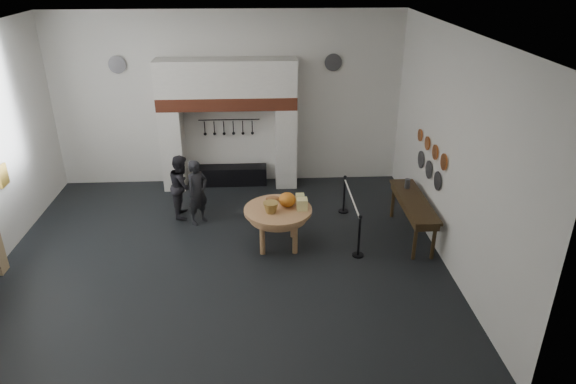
{
  "coord_description": "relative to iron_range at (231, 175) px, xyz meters",
  "views": [
    {
      "loc": [
        0.85,
        -9.11,
        5.75
      ],
      "look_at": [
        1.35,
        0.24,
        1.35
      ],
      "focal_mm": 32.0,
      "sensor_mm": 36.0,
      "label": 1
    }
  ],
  "objects": [
    {
      "name": "chimney_pier_left",
      "position": [
        -1.48,
        -0.07,
        0.82
      ],
      "size": [
        0.55,
        0.7,
        2.15
      ],
      "primitive_type": "cube",
      "color": "silver",
      "rests_on": "floor"
    },
    {
      "name": "wicker_basket",
      "position": [
        1.0,
        -3.43,
        0.73
      ],
      "size": [
        0.39,
        0.39,
        0.22
      ],
      "primitive_type": "cone",
      "rotation": [
        3.14,
        0.0,
        -0.27
      ],
      "color": "#A3813B",
      "rests_on": "work_table"
    },
    {
      "name": "pewter_plate_mid",
      "position": [
        4.46,
        -2.72,
        1.2
      ],
      "size": [
        0.03,
        0.4,
        0.4
      ],
      "primitive_type": "cylinder",
      "rotation": [
        0.0,
        1.57,
        0.0
      ],
      "color": "#4C4C51",
      "rests_on": "wall_right"
    },
    {
      "name": "visitor_near",
      "position": [
        -0.65,
        -2.15,
        0.52
      ],
      "size": [
        0.65,
        0.66,
        1.54
      ],
      "primitive_type": "imported",
      "rotation": [
        0.0,
        0.0,
        0.82
      ],
      "color": "black",
      "rests_on": "floor"
    },
    {
      "name": "pewter_plate_back_right",
      "position": [
        2.7,
        0.24,
        2.95
      ],
      "size": [
        0.44,
        0.03,
        0.44
      ],
      "primitive_type": "cylinder",
      "rotation": [
        1.57,
        0.0,
        0.0
      ],
      "color": "#4C4C51",
      "rests_on": "wall_back"
    },
    {
      "name": "visitor_far",
      "position": [
        -1.05,
        -1.75,
        0.51
      ],
      "size": [
        0.6,
        0.76,
        1.51
      ],
      "primitive_type": "imported",
      "rotation": [
        0.0,
        0.0,
        1.61
      ],
      "color": "black",
      "rests_on": "floor"
    },
    {
      "name": "copper_pan_a",
      "position": [
        4.46,
        -3.52,
        1.7
      ],
      "size": [
        0.03,
        0.34,
        0.34
      ],
      "primitive_type": "cylinder",
      "rotation": [
        0.0,
        1.57,
        0.0
      ],
      "color": "#C6662D",
      "rests_on": "wall_right"
    },
    {
      "name": "bread_loaf",
      "position": [
        1.05,
        -2.93,
        0.69
      ],
      "size": [
        0.31,
        0.18,
        0.13
      ],
      "primitive_type": "ellipsoid",
      "color": "#AA6D3C",
      "rests_on": "work_table"
    },
    {
      "name": "hearth_brick_band",
      "position": [
        0.0,
        -0.07,
        2.06
      ],
      "size": [
        3.5,
        0.72,
        0.32
      ],
      "primitive_type": "cube",
      "color": "#9E442B",
      "rests_on": "chimney_pier_left"
    },
    {
      "name": "wall_right",
      "position": [
        4.5,
        -3.72,
        2.0
      ],
      "size": [
        0.02,
        8.0,
        4.5
      ],
      "primitive_type": "cube",
      "color": "silver",
      "rests_on": "floor"
    },
    {
      "name": "pewter_plate_right",
      "position": [
        4.46,
        -2.12,
        1.2
      ],
      "size": [
        0.03,
        0.4,
        0.4
      ],
      "primitive_type": "cylinder",
      "rotation": [
        0.0,
        1.57,
        0.0
      ],
      "color": "#4C4C51",
      "rests_on": "wall_right"
    },
    {
      "name": "utensil_rail",
      "position": [
        0.0,
        0.2,
        1.5
      ],
      "size": [
        1.6,
        0.02,
        0.02
      ],
      "primitive_type": "cylinder",
      "rotation": [
        0.0,
        1.57,
        0.0
      ],
      "color": "black",
      "rests_on": "wall_back"
    },
    {
      "name": "cheese_block_big",
      "position": [
        1.65,
        -3.33,
        0.74
      ],
      "size": [
        0.22,
        0.22,
        0.24
      ],
      "primitive_type": "cube",
      "color": "#E7DC8A",
      "rests_on": "work_table"
    },
    {
      "name": "pewter_plate_back_left",
      "position": [
        -2.7,
        0.24,
        2.95
      ],
      "size": [
        0.44,
        0.03,
        0.44
      ],
      "primitive_type": "cylinder",
      "rotation": [
        1.57,
        0.0,
        0.0
      ],
      "color": "#4C4C51",
      "rests_on": "wall_back"
    },
    {
      "name": "pewter_jug",
      "position": [
        4.1,
        -2.46,
        0.76
      ],
      "size": [
        0.12,
        0.12,
        0.22
      ],
      "primitive_type": "cylinder",
      "color": "#4D4C52",
      "rests_on": "side_table"
    },
    {
      "name": "pumpkin",
      "position": [
        1.35,
        -3.18,
        0.78
      ],
      "size": [
        0.36,
        0.36,
        0.31
      ],
      "primitive_type": "ellipsoid",
      "color": "orange",
      "rests_on": "work_table"
    },
    {
      "name": "wall_front",
      "position": [
        0.0,
        -7.72,
        2.0
      ],
      "size": [
        9.0,
        0.02,
        4.5
      ],
      "primitive_type": "cube",
      "color": "silver",
      "rests_on": "floor"
    },
    {
      "name": "barrier_post_far",
      "position": [
        2.79,
        -1.81,
        0.2
      ],
      "size": [
        0.05,
        0.05,
        0.9
      ],
      "primitive_type": "cylinder",
      "color": "black",
      "rests_on": "floor"
    },
    {
      "name": "copper_pan_b",
      "position": [
        4.46,
        -2.97,
        1.7
      ],
      "size": [
        0.03,
        0.32,
        0.32
      ],
      "primitive_type": "cylinder",
      "rotation": [
        0.0,
        1.57,
        0.0
      ],
      "color": "#C6662D",
      "rests_on": "wall_right"
    },
    {
      "name": "pewter_plate_left",
      "position": [
        4.46,
        -3.32,
        1.2
      ],
      "size": [
        0.03,
        0.4,
        0.4
      ],
      "primitive_type": "cylinder",
      "rotation": [
        0.0,
        1.57,
        0.0
      ],
      "color": "#4C4C51",
      "rests_on": "wall_right"
    },
    {
      "name": "ceiling",
      "position": [
        0.0,
        -3.72,
        4.25
      ],
      "size": [
        9.0,
        8.0,
        0.02
      ],
      "primitive_type": "cube",
      "color": "silver",
      "rests_on": "wall_back"
    },
    {
      "name": "floor",
      "position": [
        0.0,
        -3.72,
        -0.25
      ],
      "size": [
        9.0,
        8.0,
        0.02
      ],
      "primitive_type": "cube",
      "color": "black",
      "rests_on": "ground"
    },
    {
      "name": "chimney_hood",
      "position": [
        0.0,
        -0.07,
        2.67
      ],
      "size": [
        3.5,
        0.7,
        0.9
      ],
      "primitive_type": "cube",
      "color": "silver",
      "rests_on": "hearth_brick_band"
    },
    {
      "name": "barrier_post_near",
      "position": [
        2.79,
        -3.81,
        0.2
      ],
      "size": [
        0.05,
        0.05,
        0.9
      ],
      "primitive_type": "cylinder",
      "color": "black",
      "rests_on": "floor"
    },
    {
      "name": "side_table",
      "position": [
        4.1,
        -3.06,
        0.62
      ],
      "size": [
        0.55,
        2.2,
        0.06
      ],
      "primitive_type": "cube",
      "color": "#382714",
      "rests_on": "floor"
    },
    {
      "name": "cheese_block_small",
      "position": [
        1.63,
        -3.03,
        0.72
      ],
      "size": [
        0.18,
        0.18,
        0.2
      ],
      "primitive_type": "cube",
      "color": "#D6D380",
      "rests_on": "work_table"
    },
    {
      "name": "chimney_pier_right",
      "position": [
        1.48,
        -0.07,
        0.82
      ],
      "size": [
        0.55,
        0.7,
        2.15
      ],
      "primitive_type": "cube",
      "color": "silver",
      "rests_on": "floor"
    },
    {
      "name": "wall_plaque",
      "position": [
        -4.45,
        -2.92,
        1.35
      ],
      "size": [
        0.05,
        0.34,
        0.44
      ],
      "primitive_type": "cube",
      "color": "gold",
      "rests_on": "wall_left"
    },
    {
      "name": "copper_pan_c",
      "position": [
        4.46,
        -2.42,
        1.7
      ],
      "size": [
        0.03,
        0.3,
        0.3
      ],
      "primitive_type": "cylinder",
      "rotation": [
        0.0,
        1.57,
        0.0
      ],
      "color": "#C6662D",
      "rests_on": "wall_right"
    },
    {
      "name": "wall_back",
      "position": [
        0.0,
        0.28,
        2.0
      ],
      "size": [
        9.0,
        0.02,
        4.5
      ],
      "primitive_type": "cube",
      "color": "silver",
      "rests_on": "floor"
    },
    {
      "name": "iron_range",
      "position": [
        0.0,
        0.0,
        0.0
      ],
      "size": [
        1.9,
        0.45,
        0.5
      ],
      "primitive_type": "cube",
      "color": "black",
      "rests_on": "floor"
    },
    {
      "name": "copper_pan_d",
      "position": [
        4.46,
        -1.87,
        1.7
      ],
      "size": [
        0.03,
        0.28,
        0.28
      ],
      "primitive_type": "cylinder",
      "rotation": [
        0.0,
        1.57,
        0.0
      ],
      "color": "#C6662D",
      "rests_on": "wall_right"
    },
    {
      "name": "work_table",
      "position": [
        1.15,
        -3.28,
        0.59
      ],
      "size": [
        1.76,
        1.76,
        0.07
      ],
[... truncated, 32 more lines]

